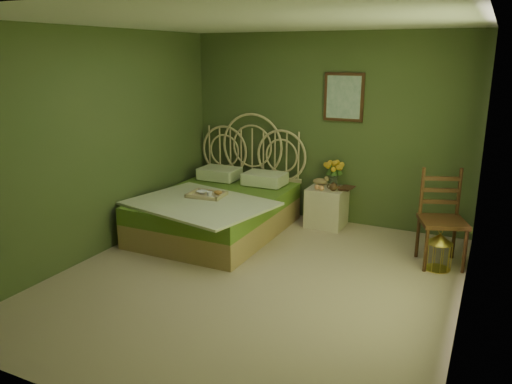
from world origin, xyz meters
The scene contains 14 objects.
floor centered at (0.00, 0.00, 0.00)m, with size 4.50×4.50×0.00m, color tan.
ceiling centered at (0.00, 0.00, 2.60)m, with size 4.50×4.50×0.00m, color silver.
wall_back centered at (0.00, 2.25, 1.30)m, with size 4.00×4.00×0.00m, color #4A582E.
wall_left centered at (-2.00, 0.00, 1.30)m, with size 4.50×4.50×0.00m, color #4A582E.
wall_right centered at (2.00, 0.00, 1.30)m, with size 4.50×4.50×0.00m, color #4A582E.
wall_art centered at (0.23, 2.22, 1.75)m, with size 0.54×0.04×0.64m.
bed centered at (-1.10, 1.15, 0.32)m, with size 1.87×2.36×1.46m.
nightstand centered at (0.14, 1.99, 0.35)m, with size 0.49×0.50×0.97m.
chair centered at (1.70, 1.35, 0.60)m, with size 0.61×0.61×1.08m.
birdcage centered at (1.70, 1.12, 0.21)m, with size 0.28×0.28×0.42m.
book_lower centered at (0.31, 2.00, 0.55)m, with size 0.15×0.20×0.02m, color #381E0F.
book_upper centered at (0.31, 2.00, 0.57)m, with size 0.17×0.24×0.02m, color #472819.
cereal_bowl centered at (-1.22, 0.94, 0.58)m, with size 0.14×0.14×0.03m, color white.
coffee_cup centered at (-1.04, 0.83, 0.60)m, with size 0.08×0.08×0.07m, color white.
Camera 1 is at (2.12, -4.35, 2.31)m, focal length 35.00 mm.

